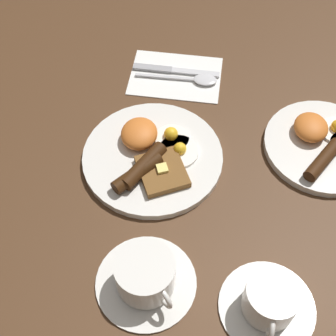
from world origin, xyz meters
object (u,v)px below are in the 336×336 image
object	(u,v)px
breakfast_plate_far	(323,143)
teacup_near	(146,276)
knife	(171,70)
spoon	(197,79)
breakfast_plate_near	(152,155)
teacup_far	(270,301)

from	to	relation	value
breakfast_plate_far	teacup_near	distance (m)	0.45
breakfast_plate_far	knife	world-z (taller)	breakfast_plate_far
knife	spoon	size ratio (longest dim) A/B	1.05
knife	spoon	bearing A→B (deg)	-20.25
breakfast_plate_near	breakfast_plate_far	bearing A→B (deg)	101.14
spoon	breakfast_plate_far	bearing A→B (deg)	-30.57
teacup_near	teacup_far	distance (m)	0.20
breakfast_plate_far	knife	distance (m)	0.37
breakfast_plate_far	spoon	distance (m)	0.31
teacup_far	knife	world-z (taller)	teacup_far
breakfast_plate_near	breakfast_plate_far	size ratio (longest dim) A/B	1.17
breakfast_plate_far	teacup_far	xyz separation A→B (m)	(0.34, -0.12, 0.02)
teacup_far	spoon	size ratio (longest dim) A/B	0.83
breakfast_plate_near	teacup_near	world-z (taller)	teacup_near
teacup_near	knife	world-z (taller)	teacup_near
breakfast_plate_near	breakfast_plate_far	distance (m)	0.34
breakfast_plate_far	teacup_near	world-z (taller)	teacup_near
breakfast_plate_far	spoon	world-z (taller)	breakfast_plate_far
teacup_far	knife	distance (m)	0.57
teacup_near	teacup_far	size ratio (longest dim) A/B	1.08
breakfast_plate_far	knife	size ratio (longest dim) A/B	1.19
breakfast_plate_far	teacup_near	size ratio (longest dim) A/B	1.40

